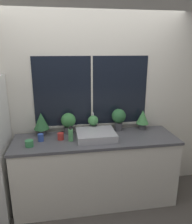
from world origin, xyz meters
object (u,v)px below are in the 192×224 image
at_px(mug_red, 61,136).
at_px(potted_plant_far_right, 143,118).
at_px(potted_plant_right, 119,117).
at_px(mug_green, 29,143).
at_px(soap_bottle, 71,135).
at_px(mug_blue, 41,138).
at_px(sink, 96,135).
at_px(potted_plant_left, 68,122).
at_px(potted_plant_center, 93,123).
at_px(potted_plant_far_left, 41,122).

bearing_deg(mug_red, potted_plant_far_right, 9.84).
bearing_deg(potted_plant_right, mug_green, -163.45).
bearing_deg(soap_bottle, mug_blue, 171.93).
height_order(sink, mug_blue, sink).
distance_m(potted_plant_left, mug_red, 0.26).
height_order(sink, mug_red, sink).
distance_m(potted_plant_right, potted_plant_far_right, 0.35).
bearing_deg(potted_plant_center, potted_plant_right, 0.00).
xyz_separation_m(potted_plant_far_left, soap_bottle, (0.37, -0.26, -0.10)).
bearing_deg(mug_blue, potted_plant_right, 11.22).
bearing_deg(potted_plant_right, soap_bottle, -159.07).
bearing_deg(potted_plant_left, potted_plant_far_left, 180.00).
bearing_deg(potted_plant_center, mug_green, -156.72).
height_order(potted_plant_left, potted_plant_center, potted_plant_left).
distance_m(potted_plant_far_left, soap_bottle, 0.46).
relative_size(potted_plant_right, potted_plant_far_right, 1.13).
bearing_deg(potted_plant_far_right, potted_plant_far_left, 180.00).
bearing_deg(mug_green, potted_plant_far_left, 70.79).
relative_size(sink, soap_bottle, 2.55).
bearing_deg(soap_bottle, mug_green, -169.88).
distance_m(potted_plant_left, potted_plant_right, 0.69).
relative_size(sink, potted_plant_right, 1.59).
xyz_separation_m(soap_bottle, mug_red, (-0.12, 0.06, -0.04)).
distance_m(potted_plant_left, potted_plant_center, 0.33).
bearing_deg(mug_red, potted_plant_far_left, 140.69).
xyz_separation_m(potted_plant_left, soap_bottle, (0.02, -0.26, -0.09)).
xyz_separation_m(potted_plant_center, mug_blue, (-0.68, -0.21, -0.08)).
height_order(potted_plant_left, potted_plant_far_right, potted_plant_left).
relative_size(potted_plant_far_left, potted_plant_right, 0.98).
bearing_deg(sink, potted_plant_right, 32.38).
bearing_deg(sink, soap_bottle, -173.95).
bearing_deg(potted_plant_far_left, sink, -18.06).
bearing_deg(soap_bottle, potted_plant_far_left, 144.79).
relative_size(potted_plant_left, potted_plant_far_right, 1.03).
height_order(potted_plant_far_right, mug_blue, potted_plant_far_right).
xyz_separation_m(potted_plant_far_left, potted_plant_left, (0.35, 0.00, -0.01)).
distance_m(potted_plant_far_right, soap_bottle, 1.06).
height_order(soap_bottle, mug_green, soap_bottle).
xyz_separation_m(soap_bottle, mug_blue, (-0.37, 0.05, -0.03)).
xyz_separation_m(sink, potted_plant_right, (0.35, 0.22, 0.14)).
height_order(potted_plant_far_right, mug_red, potted_plant_far_right).
bearing_deg(mug_red, potted_plant_center, 24.36).
height_order(potted_plant_right, mug_green, potted_plant_right).
relative_size(potted_plant_far_left, potted_plant_center, 1.30).
xyz_separation_m(potted_plant_far_right, mug_red, (-1.15, -0.20, -0.12)).
height_order(soap_bottle, mug_red, soap_bottle).
height_order(potted_plant_center, potted_plant_right, potted_plant_right).
distance_m(sink, potted_plant_left, 0.42).
height_order(potted_plant_right, mug_blue, potted_plant_right).
bearing_deg(potted_plant_center, mug_blue, -163.15).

